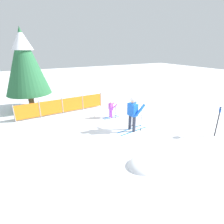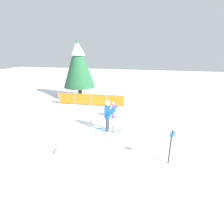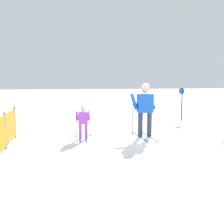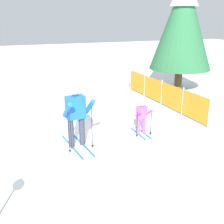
{
  "view_description": "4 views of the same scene",
  "coord_description": "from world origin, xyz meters",
  "px_view_note": "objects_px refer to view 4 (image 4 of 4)",
  "views": [
    {
      "loc": [
        -4.56,
        -6.36,
        4.0
      ],
      "look_at": [
        -0.31,
        1.49,
        0.66
      ],
      "focal_mm": 28.0,
      "sensor_mm": 36.0,
      "label": 1
    },
    {
      "loc": [
        2.4,
        -8.48,
        4.41
      ],
      "look_at": [
        0.21,
        1.1,
        0.8
      ],
      "focal_mm": 28.0,
      "sensor_mm": 36.0,
      "label": 2
    },
    {
      "loc": [
        -8.83,
        2.23,
        2.06
      ],
      "look_at": [
        -0.09,
        1.34,
        0.88
      ],
      "focal_mm": 45.0,
      "sensor_mm": 36.0,
      "label": 3
    },
    {
      "loc": [
        7.1,
        -1.38,
        3.41
      ],
      "look_at": [
        -0.07,
        1.35,
        0.78
      ],
      "focal_mm": 45.0,
      "sensor_mm": 36.0,
      "label": 4
    }
  ],
  "objects_px": {
    "safety_fence": "(162,93)",
    "conifer_far": "(183,21)",
    "skier_adult": "(76,110)",
    "skier_child": "(142,114)"
  },
  "relations": [
    {
      "from": "safety_fence",
      "to": "conifer_far",
      "type": "bearing_deg",
      "value": 131.52
    },
    {
      "from": "skier_adult",
      "to": "conifer_far",
      "type": "bearing_deg",
      "value": 117.86
    },
    {
      "from": "skier_adult",
      "to": "skier_child",
      "type": "relative_size",
      "value": 1.65
    },
    {
      "from": "safety_fence",
      "to": "conifer_far",
      "type": "distance_m",
      "value": 3.65
    },
    {
      "from": "skier_adult",
      "to": "skier_child",
      "type": "bearing_deg",
      "value": 86.82
    },
    {
      "from": "skier_adult",
      "to": "conifer_far",
      "type": "height_order",
      "value": "conifer_far"
    },
    {
      "from": "skier_child",
      "to": "conifer_far",
      "type": "distance_m",
      "value": 6.18
    },
    {
      "from": "skier_child",
      "to": "skier_adult",
      "type": "bearing_deg",
      "value": -86.63
    },
    {
      "from": "skier_adult",
      "to": "safety_fence",
      "type": "distance_m",
      "value": 4.85
    },
    {
      "from": "skier_adult",
      "to": "skier_child",
      "type": "height_order",
      "value": "skier_adult"
    }
  ]
}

